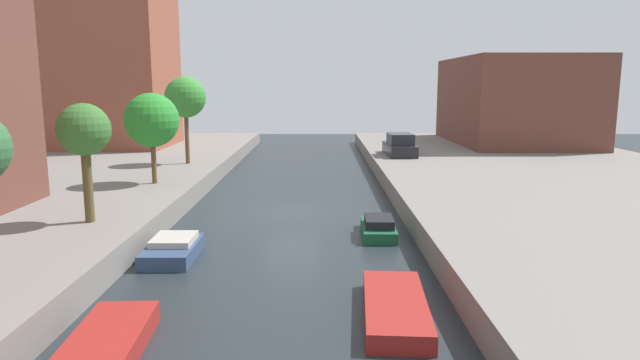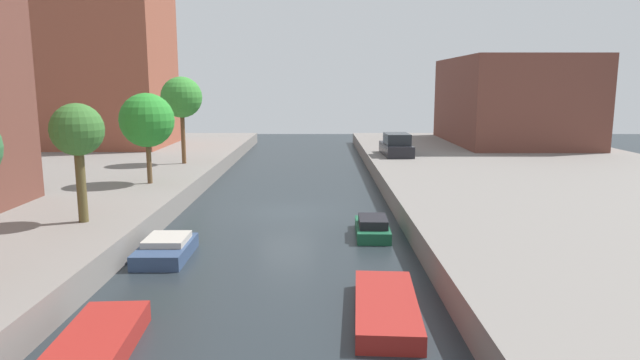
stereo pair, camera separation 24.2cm
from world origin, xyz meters
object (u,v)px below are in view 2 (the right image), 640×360
(parked_car, at_px, (399,146))
(moored_boat_right_1, at_px, (388,308))
(moored_boat_left_1, at_px, (98,345))
(moored_boat_right_2, at_px, (375,228))
(street_tree_1, at_px, (80,132))
(street_tree_2, at_px, (150,120))
(street_tree_3, at_px, (184,98))
(moored_boat_left_2, at_px, (169,249))
(apartment_tower_far, at_px, (102,13))
(low_block_right, at_px, (514,101))

(parked_car, bearing_deg, moored_boat_right_1, -98.28)
(parked_car, height_order, moored_boat_left_1, parked_car)
(moored_boat_left_1, relative_size, moored_boat_right_2, 1.27)
(moored_boat_right_1, xyz_separation_m, moored_boat_right_2, (0.38, 7.88, 0.09))
(street_tree_1, distance_m, moored_boat_left_1, 9.99)
(parked_car, distance_m, moored_boat_right_2, 18.19)
(street_tree_1, bearing_deg, moored_boat_right_2, 8.86)
(moored_boat_left_1, height_order, moored_boat_right_2, moored_boat_right_2)
(street_tree_2, bearing_deg, street_tree_3, 90.00)
(street_tree_3, xyz_separation_m, moored_boat_left_2, (3.33, -16.49, -4.86))
(apartment_tower_far, xyz_separation_m, moored_boat_left_1, (12.55, -34.03, -11.37))
(moored_boat_left_1, bearing_deg, moored_boat_right_2, 54.63)
(moored_boat_right_1, bearing_deg, moored_boat_left_2, 144.93)
(low_block_right, xyz_separation_m, street_tree_3, (-25.16, -12.89, 0.55))
(moored_boat_left_2, distance_m, moored_boat_right_1, 8.71)
(low_block_right, relative_size, street_tree_3, 2.76)
(apartment_tower_far, relative_size, moored_boat_left_2, 6.90)
(low_block_right, distance_m, street_tree_3, 28.28)
(street_tree_1, bearing_deg, street_tree_3, 90.00)
(moored_boat_left_1, relative_size, moored_boat_left_2, 1.27)
(apartment_tower_far, height_order, parked_car, apartment_tower_far)
(moored_boat_left_1, xyz_separation_m, moored_boat_right_1, (6.75, 2.16, -0.02))
(street_tree_3, bearing_deg, moored_boat_left_2, -78.60)
(street_tree_2, xyz_separation_m, moored_boat_right_2, (10.84, -6.39, -3.88))
(low_block_right, distance_m, moored_boat_right_1, 37.66)
(apartment_tower_far, bearing_deg, moored_boat_right_1, -58.80)
(street_tree_3, distance_m, moored_boat_right_2, 18.06)
(street_tree_2, bearing_deg, low_block_right, 38.65)
(low_block_right, xyz_separation_m, moored_boat_left_1, (-21.45, -36.55, -4.36))
(street_tree_2, relative_size, moored_boat_right_1, 1.03)
(moored_boat_left_1, relative_size, moored_boat_right_1, 0.88)
(apartment_tower_far, relative_size, moored_boat_right_2, 6.91)
(moored_boat_right_1, height_order, moored_boat_right_2, moored_boat_right_2)
(low_block_right, bearing_deg, apartment_tower_far, -175.76)
(street_tree_1, relative_size, moored_boat_left_1, 1.11)
(moored_boat_left_2, bearing_deg, street_tree_3, 101.40)
(parked_car, bearing_deg, street_tree_1, -126.03)
(street_tree_1, xyz_separation_m, moored_boat_right_2, (10.84, 1.69, -3.98))
(street_tree_2, bearing_deg, moored_boat_left_1, -77.28)
(street_tree_3, distance_m, moored_boat_left_2, 17.51)
(apartment_tower_far, relative_size, parked_car, 4.64)
(low_block_right, height_order, street_tree_3, low_block_right)
(moored_boat_right_1, bearing_deg, street_tree_3, 115.94)
(low_block_right, bearing_deg, street_tree_2, -141.35)
(moored_boat_right_2, bearing_deg, street_tree_2, 149.48)
(apartment_tower_far, distance_m, street_tree_2, 21.05)
(street_tree_2, xyz_separation_m, moored_boat_left_2, (3.33, -9.26, -3.90))
(parked_car, bearing_deg, moored_boat_left_1, -110.62)
(apartment_tower_far, relative_size, street_tree_2, 4.63)
(moored_boat_left_2, distance_m, moored_boat_right_2, 8.04)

